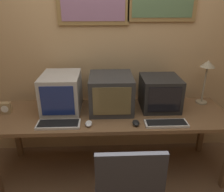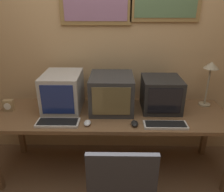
# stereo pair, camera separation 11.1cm
# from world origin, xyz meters

# --- Properties ---
(wall_back) EXTENTS (8.00, 0.08, 2.60)m
(wall_back) POSITION_xyz_m (0.00, 1.21, 1.31)
(wall_back) COLOR tan
(wall_back) RESTS_ON ground_plane
(desk) EXTENTS (2.36, 0.70, 0.72)m
(desk) POSITION_xyz_m (0.00, 0.73, 0.66)
(desk) COLOR brown
(desk) RESTS_ON ground_plane
(monitor_left) EXTENTS (0.38, 0.47, 0.38)m
(monitor_left) POSITION_xyz_m (-0.51, 0.85, 0.91)
(monitor_left) COLOR #B7B2A8
(monitor_left) RESTS_ON desk
(monitor_center) EXTENTS (0.44, 0.47, 0.37)m
(monitor_center) POSITION_xyz_m (-0.01, 0.84, 0.90)
(monitor_center) COLOR #333333
(monitor_center) RESTS_ON desk
(monitor_right) EXTENTS (0.39, 0.40, 0.34)m
(monitor_right) POSITION_xyz_m (0.51, 0.85, 0.89)
(monitor_right) COLOR black
(monitor_right) RESTS_ON desk
(keyboard_main) EXTENTS (0.39, 0.16, 0.03)m
(keyboard_main) POSITION_xyz_m (-0.50, 0.51, 0.73)
(keyboard_main) COLOR beige
(keyboard_main) RESTS_ON desk
(keyboard_side) EXTENTS (0.39, 0.14, 0.03)m
(keyboard_side) POSITION_xyz_m (0.49, 0.49, 0.73)
(keyboard_side) COLOR beige
(keyboard_side) RESTS_ON desk
(mouse_near_keyboard) EXTENTS (0.06, 0.10, 0.04)m
(mouse_near_keyboard) POSITION_xyz_m (-0.22, 0.50, 0.74)
(mouse_near_keyboard) COLOR silver
(mouse_near_keyboard) RESTS_ON desk
(mouse_far_corner) EXTENTS (0.06, 0.11, 0.04)m
(mouse_far_corner) POSITION_xyz_m (0.21, 0.49, 0.74)
(mouse_far_corner) COLOR black
(mouse_far_corner) RESTS_ON desk
(desk_clock) EXTENTS (0.10, 0.06, 0.11)m
(desk_clock) POSITION_xyz_m (-1.07, 0.78, 0.78)
(desk_clock) COLOR #A38456
(desk_clock) RESTS_ON desk
(desk_lamp) EXTENTS (0.15, 0.15, 0.48)m
(desk_lamp) POSITION_xyz_m (1.01, 0.94, 1.10)
(desk_lamp) COLOR tan
(desk_lamp) RESTS_ON desk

